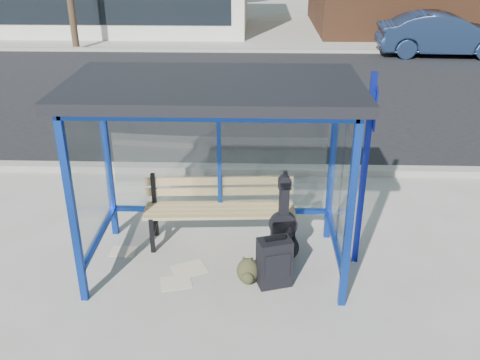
{
  "coord_description": "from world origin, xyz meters",
  "views": [
    {
      "loc": [
        0.48,
        -5.78,
        3.95
      ],
      "look_at": [
        0.29,
        0.2,
        1.12
      ],
      "focal_mm": 40.0,
      "sensor_mm": 36.0,
      "label": 1
    }
  ],
  "objects_px": {
    "guitar_bag": "(283,233)",
    "parked_car": "(444,34)",
    "suitcase": "(274,263)",
    "backpack": "(248,272)",
    "bench": "(220,205)"
  },
  "relations": [
    {
      "from": "guitar_bag",
      "to": "parked_car",
      "type": "xyz_separation_m",
      "value": [
        5.91,
        12.61,
        0.29
      ]
    },
    {
      "from": "suitcase",
      "to": "parked_car",
      "type": "bearing_deg",
      "value": 48.08
    },
    {
      "from": "suitcase",
      "to": "backpack",
      "type": "xyz_separation_m",
      "value": [
        -0.32,
        0.03,
        -0.16
      ]
    },
    {
      "from": "guitar_bag",
      "to": "backpack",
      "type": "height_order",
      "value": "guitar_bag"
    },
    {
      "from": "backpack",
      "to": "parked_car",
      "type": "relative_size",
      "value": 0.07
    },
    {
      "from": "backpack",
      "to": "bench",
      "type": "bearing_deg",
      "value": 111.77
    },
    {
      "from": "suitcase",
      "to": "backpack",
      "type": "height_order",
      "value": "suitcase"
    },
    {
      "from": "bench",
      "to": "guitar_bag",
      "type": "relative_size",
      "value": 1.77
    },
    {
      "from": "guitar_bag",
      "to": "backpack",
      "type": "bearing_deg",
      "value": -143.28
    },
    {
      "from": "bench",
      "to": "guitar_bag",
      "type": "xyz_separation_m",
      "value": [
        0.84,
        -0.51,
        -0.12
      ]
    },
    {
      "from": "parked_car",
      "to": "bench",
      "type": "bearing_deg",
      "value": 153.74
    },
    {
      "from": "bench",
      "to": "guitar_bag",
      "type": "distance_m",
      "value": 0.99
    },
    {
      "from": "bench",
      "to": "suitcase",
      "type": "height_order",
      "value": "bench"
    },
    {
      "from": "bench",
      "to": "suitcase",
      "type": "relative_size",
      "value": 2.99
    },
    {
      "from": "guitar_bag",
      "to": "suitcase",
      "type": "relative_size",
      "value": 1.69
    }
  ]
}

